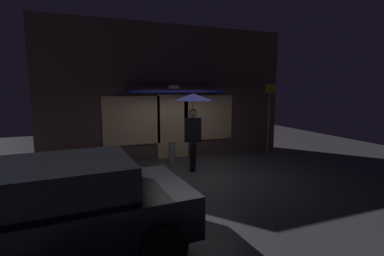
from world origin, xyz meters
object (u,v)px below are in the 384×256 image
Objects in this scene: person_with_umbrella at (193,110)px; parked_car at (51,210)px; sidewalk_bollard at (172,152)px; street_sign_post at (269,114)px.

person_with_umbrella is 0.56× the size of parked_car.
sidewalk_bollard is (3.09, 4.38, -0.36)m from parked_car.
street_sign_post is at bearing 28.03° from parked_car.
person_with_umbrella is at bearing -165.49° from street_sign_post.
sidewalk_bollard is at bearing 51.10° from parked_car.
street_sign_post reaches higher than sidewalk_bollard.
street_sign_post is at bearing -4.73° from sidewalk_bollard.
person_with_umbrella is 3.22× the size of sidewalk_bollard.
parked_car is at bearing -125.24° from sidewalk_bollard.
sidewalk_bollard is (-3.53, 0.29, -1.14)m from street_sign_post.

